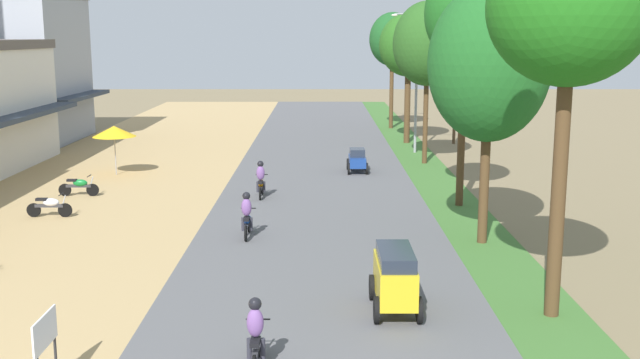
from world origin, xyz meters
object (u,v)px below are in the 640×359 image
object	(u,v)px
car_van_yellow	(393,276)
streetlamp_near	(414,73)
parked_motorbike_third	(47,205)
median_tree_sixth	(390,40)
motorbike_ahead_second	(245,216)
median_tree_nearest	(567,9)
median_tree_fourth	(425,44)
streetlamp_mid	(388,71)
parked_motorbike_fourth	(77,185)
vendor_umbrella	(112,131)
motorbike_ahead_third	(258,180)
car_hatchback_blue	(355,159)
median_tree_third	(463,15)
street_signboard	(42,337)
motorbike_foreground_rider	(254,336)
median_tree_second	(487,64)
median_tree_fifth	(406,46)

from	to	relation	value
car_van_yellow	streetlamp_near	bearing A→B (deg)	81.83
parked_motorbike_third	streetlamp_near	world-z (taller)	streetlamp_near
median_tree_sixth	motorbike_ahead_second	xyz separation A→B (m)	(-8.07, -32.04, -5.93)
median_tree_nearest	median_tree_fourth	bearing A→B (deg)	90.22
streetlamp_mid	parked_motorbike_fourth	bearing A→B (deg)	-119.54
vendor_umbrella	motorbike_ahead_third	distance (m)	9.82
median_tree_sixth	motorbike_ahead_third	xyz separation A→B (m)	(-8.10, -25.37, -5.93)
motorbike_ahead_second	car_hatchback_blue	bearing A→B (deg)	70.70
parked_motorbike_fourth	median_tree_sixth	world-z (taller)	median_tree_sixth
median_tree_third	median_tree_sixth	distance (m)	26.88
car_hatchback_blue	streetlamp_mid	bearing A→B (deg)	80.58
street_signboard	median_tree_nearest	size ratio (longest dim) A/B	0.15
parked_motorbike_third	streetlamp_near	bearing A→B (deg)	45.30
median_tree_third	streetlamp_near	bearing A→B (deg)	90.31
median_tree_third	parked_motorbike_fourth	bearing A→B (deg)	173.73
parked_motorbike_fourth	motorbike_ahead_second	bearing A→B (deg)	-40.65
median_tree_nearest	median_tree_fourth	size ratio (longest dim) A/B	1.09
parked_motorbike_third	parked_motorbike_fourth	world-z (taller)	same
parked_motorbike_third	motorbike_foreground_rider	bearing A→B (deg)	-56.10
median_tree_second	car_hatchback_blue	world-z (taller)	median_tree_second
median_tree_nearest	streetlamp_near	distance (m)	27.42
parked_motorbike_fourth	vendor_umbrella	size ratio (longest dim) A/B	0.71
median_tree_third	median_tree_sixth	size ratio (longest dim) A/B	1.14
parked_motorbike_third	motorbike_foreground_rider	size ratio (longest dim) A/B	1.00
street_signboard	vendor_umbrella	world-z (taller)	vendor_umbrella
median_tree_nearest	car_hatchback_blue	xyz separation A→B (m)	(-4.02, 20.48, -7.01)
parked_motorbike_third	car_van_yellow	world-z (taller)	car_van_yellow
motorbike_foreground_rider	median_tree_sixth	bearing A→B (deg)	80.91
car_van_yellow	motorbike_foreground_rider	distance (m)	4.83
median_tree_second	parked_motorbike_third	bearing A→B (deg)	167.26
parked_motorbike_third	median_tree_third	bearing A→B (deg)	7.30
vendor_umbrella	median_tree_fifth	xyz separation A→B (m)	(16.32, 11.73, 4.16)
parked_motorbike_fourth	median_tree_third	bearing A→B (deg)	-6.27
streetlamp_mid	motorbike_ahead_second	distance (m)	37.40
parked_motorbike_third	street_signboard	world-z (taller)	street_signboard
parked_motorbike_fourth	motorbike_ahead_second	distance (m)	10.78
parked_motorbike_third	parked_motorbike_fourth	xyz separation A→B (m)	(-0.08, 3.95, 0.00)
vendor_umbrella	median_tree_sixth	world-z (taller)	median_tree_sixth
parked_motorbike_fourth	median_tree_sixth	size ratio (longest dim) A/B	0.20
parked_motorbike_third	motorbike_ahead_second	size ratio (longest dim) A/B	1.00
streetlamp_mid	motorbike_ahead_third	world-z (taller)	streetlamp_mid
median_tree_nearest	median_tree_fourth	world-z (taller)	median_tree_nearest
streetlamp_near	parked_motorbike_fourth	bearing A→B (deg)	-142.51
car_hatchback_blue	motorbike_ahead_third	world-z (taller)	motorbike_ahead_third
median_tree_second	car_hatchback_blue	distance (m)	15.09
streetlamp_near	car_van_yellow	distance (m)	27.58
median_tree_fifth	vendor_umbrella	bearing A→B (deg)	-144.29
street_signboard	motorbike_ahead_third	bearing A→B (deg)	80.57
median_tree_sixth	parked_motorbike_fourth	bearing A→B (deg)	-123.00
parked_motorbike_third	motorbike_ahead_third	xyz separation A→B (m)	(8.07, 3.60, 0.30)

